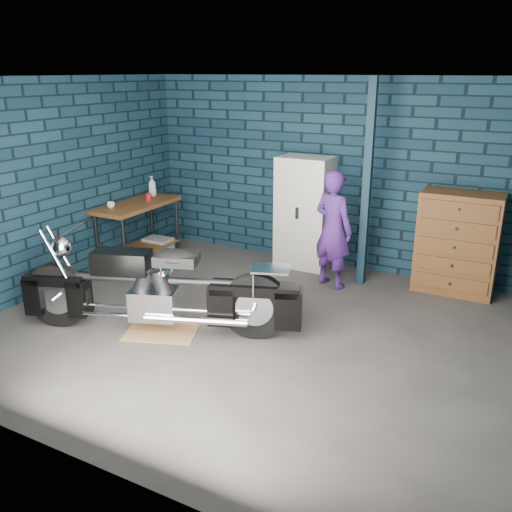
% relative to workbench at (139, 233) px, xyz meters
% --- Properties ---
extents(ground, '(6.00, 6.00, 0.00)m').
position_rel_workbench_xyz_m(ground, '(2.68, -1.23, -0.46)').
color(ground, '#494644').
rests_on(ground, ground).
extents(room_walls, '(6.02, 5.01, 2.71)m').
position_rel_workbench_xyz_m(room_walls, '(2.68, -0.68, 1.45)').
color(room_walls, '#0F2332').
rests_on(room_walls, ground).
extents(support_post, '(0.10, 0.10, 2.70)m').
position_rel_workbench_xyz_m(support_post, '(3.23, 0.72, 0.90)').
color(support_post, '#102533').
rests_on(support_post, ground).
extents(workbench, '(0.60, 1.40, 0.91)m').
position_rel_workbench_xyz_m(workbench, '(0.00, 0.00, 0.00)').
color(workbench, brown).
rests_on(workbench, ground).
extents(drip_mat, '(0.93, 0.82, 0.01)m').
position_rel_workbench_xyz_m(drip_mat, '(1.72, -1.74, -0.45)').
color(drip_mat, '#926140').
rests_on(drip_mat, ground).
extents(motorcycle, '(2.72, 1.58, 1.16)m').
position_rel_workbench_xyz_m(motorcycle, '(1.72, -1.74, 0.13)').
color(motorcycle, black).
rests_on(motorcycle, ground).
extents(person, '(0.66, 0.54, 1.57)m').
position_rel_workbench_xyz_m(person, '(2.90, 0.44, 0.33)').
color(person, '#482079').
rests_on(person, ground).
extents(storage_bin, '(0.42, 0.30, 0.26)m').
position_rel_workbench_xyz_m(storage_bin, '(0.02, 0.41, -0.32)').
color(storage_bin, '#909298').
rests_on(storage_bin, ground).
extents(locker, '(0.75, 0.54, 1.61)m').
position_rel_workbench_xyz_m(locker, '(2.25, 1.00, 0.35)').
color(locker, silver).
rests_on(locker, ground).
extents(tool_chest, '(0.99, 0.55, 1.32)m').
position_rel_workbench_xyz_m(tool_chest, '(4.39, 1.00, 0.20)').
color(tool_chest, brown).
rests_on(tool_chest, ground).
extents(cup_a, '(0.12, 0.12, 0.09)m').
position_rel_workbench_xyz_m(cup_a, '(-0.13, -0.41, 0.50)').
color(cup_a, beige).
rests_on(cup_a, workbench).
extents(mug_red, '(0.11, 0.11, 0.12)m').
position_rel_workbench_xyz_m(mug_red, '(0.08, 0.18, 0.51)').
color(mug_red, '#A6161E').
rests_on(mug_red, workbench).
extents(bottle, '(0.12, 0.12, 0.31)m').
position_rel_workbench_xyz_m(bottle, '(-0.09, 0.49, 0.61)').
color(bottle, '#909298').
rests_on(bottle, workbench).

